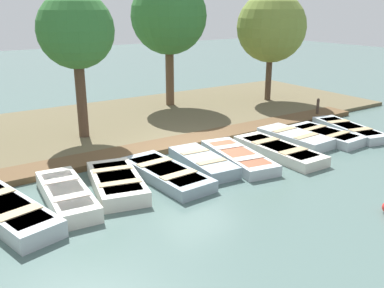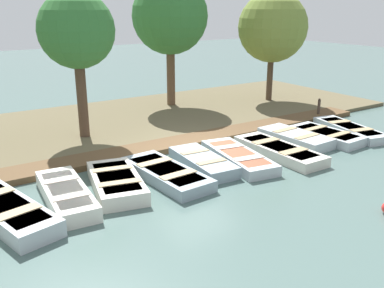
% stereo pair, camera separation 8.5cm
% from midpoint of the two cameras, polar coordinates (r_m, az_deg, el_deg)
% --- Properties ---
extents(ground_plane, '(80.00, 80.00, 0.00)m').
position_cam_midpoint_polar(ground_plane, '(14.31, 0.18, -1.50)').
color(ground_plane, '#4C6660').
extents(shore_bank, '(8.00, 24.00, 0.16)m').
position_cam_midpoint_polar(shore_bank, '(18.46, -8.49, 3.08)').
color(shore_bank, brown).
rests_on(shore_bank, ground_plane).
extents(dock_walkway, '(1.17, 17.70, 0.19)m').
position_cam_midpoint_polar(dock_walkway, '(15.22, -2.28, 0.08)').
color(dock_walkway, brown).
rests_on(dock_walkway, ground_plane).
extents(rowboat_1, '(3.69, 1.85, 0.43)m').
position_cam_midpoint_polar(rowboat_1, '(11.00, -23.67, -8.15)').
color(rowboat_1, '#B2BCC1').
rests_on(rowboat_1, ground_plane).
extents(rowboat_2, '(3.11, 1.24, 0.42)m').
position_cam_midpoint_polar(rowboat_2, '(11.37, -16.59, -6.51)').
color(rowboat_2, silver).
rests_on(rowboat_2, ground_plane).
extents(rowboat_3, '(2.96, 1.80, 0.42)m').
position_cam_midpoint_polar(rowboat_3, '(11.83, -10.23, -5.03)').
color(rowboat_3, silver).
rests_on(rowboat_3, ground_plane).
extents(rowboat_4, '(3.27, 1.41, 0.36)m').
position_cam_midpoint_polar(rowboat_4, '(12.34, -3.64, -3.93)').
color(rowboat_4, '#8C9EA8').
rests_on(rowboat_4, ground_plane).
extents(rowboat_5, '(2.78, 1.24, 0.38)m').
position_cam_midpoint_polar(rowboat_5, '(13.17, 1.26, -2.39)').
color(rowboat_5, '#8C9EA8').
rests_on(rowboat_5, ground_plane).
extents(rowboat_6, '(3.32, 1.60, 0.35)m').
position_cam_midpoint_polar(rowboat_6, '(13.72, 6.00, -1.71)').
color(rowboat_6, '#B2BCC1').
rests_on(rowboat_6, ground_plane).
extents(rowboat_7, '(3.39, 1.15, 0.36)m').
position_cam_midpoint_polar(rowboat_7, '(14.52, 11.30, -0.82)').
color(rowboat_7, beige).
rests_on(rowboat_7, ground_plane).
extents(rowboat_8, '(2.75, 1.33, 0.39)m').
position_cam_midpoint_polar(rowboat_8, '(15.98, 13.38, 0.85)').
color(rowboat_8, '#B2BCC1').
rests_on(rowboat_8, ground_plane).
extents(rowboat_9, '(2.79, 1.38, 0.35)m').
position_cam_midpoint_polar(rowboat_9, '(16.67, 17.25, 1.15)').
color(rowboat_9, '#B2BCC1').
rests_on(rowboat_9, ground_plane).
extents(rowboat_10, '(3.42, 1.68, 0.34)m').
position_cam_midpoint_polar(rowboat_10, '(17.77, 20.04, 1.87)').
color(rowboat_10, '#B2BCC1').
rests_on(rowboat_10, ground_plane).
extents(mooring_post_far, '(0.12, 0.12, 0.88)m').
position_cam_midpoint_polar(mooring_post_far, '(19.78, 16.29, 4.64)').
color(mooring_post_far, '#47382D').
rests_on(mooring_post_far, ground_plane).
extents(park_tree_left, '(2.66, 2.66, 5.30)m').
position_cam_midpoint_polar(park_tree_left, '(15.69, -15.37, 14.25)').
color(park_tree_left, '#4C3828').
rests_on(park_tree_left, ground_plane).
extents(park_tree_center, '(3.50, 3.50, 6.06)m').
position_cam_midpoint_polar(park_tree_center, '(20.47, -3.23, 16.60)').
color(park_tree_center, brown).
rests_on(park_tree_center, ground_plane).
extents(park_tree_right, '(3.39, 3.39, 5.45)m').
position_cam_midpoint_polar(park_tree_right, '(21.94, 10.41, 15.03)').
color(park_tree_right, '#4C3828').
rests_on(park_tree_right, ground_plane).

